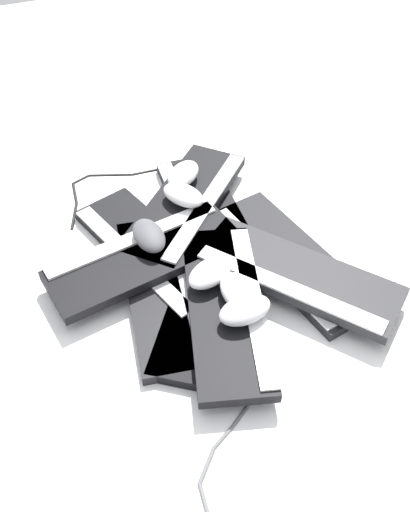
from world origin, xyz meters
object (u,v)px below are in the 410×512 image
Objects in this scene: keyboard_8 at (298,276)px; mouse_2 at (210,272)px; mouse_0 at (245,310)px; mouse_5 at (183,174)px; keyboard_5 at (186,203)px; keyboard_2 at (207,213)px; mouse_4 at (238,292)px; keyboard_0 at (209,298)px; keyboard_6 at (227,307)px; keyboard_3 at (151,251)px; keyboard_7 at (145,257)px; keyboard_1 at (290,259)px; mouse_3 at (149,237)px; mouse_1 at (183,195)px; keyboard_4 at (164,290)px.

keyboard_8 is 4.00× the size of mouse_2.
mouse_0 is 0.45m from mouse_5.
mouse_5 is (-0.07, 0.02, 0.04)m from keyboard_5.
keyboard_2 is 4.09× the size of mouse_4.
keyboard_6 is (0.06, 0.02, 0.03)m from keyboard_0.
mouse_2 is at bearing -173.26° from keyboard_6.
keyboard_3 is at bearing 91.92° from mouse_2.
mouse_5 reaches higher than keyboard_2.
mouse_4 is at bearing 88.99° from keyboard_6.
keyboard_2 is at bearing 113.57° from keyboard_3.
keyboard_7 is at bearing 106.41° from mouse_2.
keyboard_1 is 0.09m from keyboard_8.
keyboard_3 is at bearing -15.90° from mouse_3.
keyboard_0 is at bearing -40.58° from mouse_1.
keyboard_6 is at bearing -106.46° from mouse_2.
keyboard_0 is at bearing -144.75° from mouse_5.
mouse_1 is 0.08m from mouse_5.
keyboard_6 is 4.22× the size of mouse_1.
mouse_2 reaches higher than keyboard_2.
keyboard_4 is 0.21m from mouse_0.
mouse_4 reaches higher than keyboard_4.
keyboard_1 is 0.34m from mouse_5.
mouse_3 is at bearing -12.86° from keyboard_3.
mouse_5 is at bearing 164.63° from keyboard_5.
keyboard_4 is 0.33m from mouse_5.
mouse_1 is (0.01, -0.01, 0.04)m from keyboard_5.
mouse_3 is at bearing -112.23° from keyboard_1.
keyboard_7 and keyboard_8 have the same top height.
keyboard_5 and keyboard_6 have the same top height.
mouse_2 is at bearing -143.95° from mouse_5.
mouse_3 is (-0.15, -0.09, 0.00)m from mouse_2.
keyboard_0 is 0.27m from keyboard_2.
mouse_4 is at bearing -10.26° from keyboard_2.
keyboard_8 reaches higher than keyboard_3.
keyboard_5 reaches higher than keyboard_0.
keyboard_1 is at bearing 28.80° from keyboard_2.
keyboard_2 is 0.37m from mouse_0.
keyboard_3 is 4.23× the size of mouse_1.
keyboard_2 is 0.21m from mouse_3.
keyboard_6 is 4.22× the size of mouse_0.
mouse_3 is (-0.22, -0.09, 0.04)m from keyboard_6.
keyboard_0 is 0.13m from mouse_0.
keyboard_0 is 4.07× the size of mouse_2.
keyboard_0 is at bearing -79.24° from keyboard_1.
mouse_1 is at bearing -50.87° from mouse_3.
keyboard_7 is at bearing -107.48° from keyboard_1.
keyboard_8 is at bearing 23.96° from keyboard_5.
mouse_4 is (0.12, 0.12, 0.07)m from keyboard_4.
keyboard_1 is at bearing 162.31° from keyboard_8.
mouse_1 reaches higher than keyboard_0.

